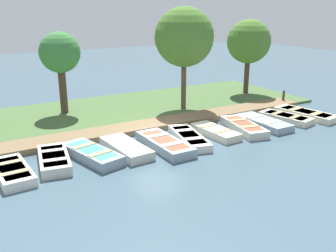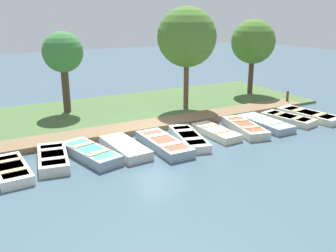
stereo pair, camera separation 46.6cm
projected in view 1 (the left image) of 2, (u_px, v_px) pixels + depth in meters
The scene contains 18 objects.
ground_plane at pixel (160, 136), 18.06m from camera, with size 80.00×80.00×0.00m, color #425B6B.
shore_bank at pixel (119, 111), 22.15m from camera, with size 8.00×24.00×0.14m.
dock_walkway at pixel (147, 126), 19.19m from camera, with size 1.53×20.43×0.27m.
rowboat_1 at pixel (12, 172), 13.71m from camera, with size 2.82×1.27×0.39m.
rowboat_2 at pixel (54, 160), 14.75m from camera, with size 2.93×1.56×0.43m.
rowboat_3 at pixel (92, 154), 15.33m from camera, with size 3.32×1.84×0.43m.
rowboat_4 at pixel (126, 148), 16.00m from camera, with size 3.02×1.35×0.41m.
rowboat_5 at pixel (164, 144), 16.48m from camera, with size 3.40×1.21×0.42m.
rowboat_6 at pixel (189, 138), 17.30m from camera, with size 3.42×1.75×0.38m.
rowboat_7 at pixel (216, 132), 18.16m from camera, with size 2.75×1.15×0.37m.
rowboat_8 at pixel (244, 127), 18.84m from camera, with size 3.30×1.72×0.42m.
rowboat_9 at pixel (264, 122), 19.59m from camera, with size 3.13×1.24×0.39m.
rowboat_10 at pixel (286, 118), 20.45m from camera, with size 2.99×1.68×0.37m.
rowboat_11 at pixel (305, 114), 21.17m from camera, with size 3.59×1.75×0.37m.
mooring_post_far at pixel (283, 97), 23.97m from camera, with size 0.16×0.16×0.91m.
park_tree_left at pixel (60, 54), 20.67m from camera, with size 2.26×2.26×4.71m.
park_tree_center at pixel (184, 37), 21.38m from camera, with size 3.42×3.42×6.04m.
park_tree_right at pixel (249, 42), 25.60m from camera, with size 2.99×2.99×5.22m.
Camera 1 is at (14.92, -8.29, 5.93)m, focal length 40.00 mm.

